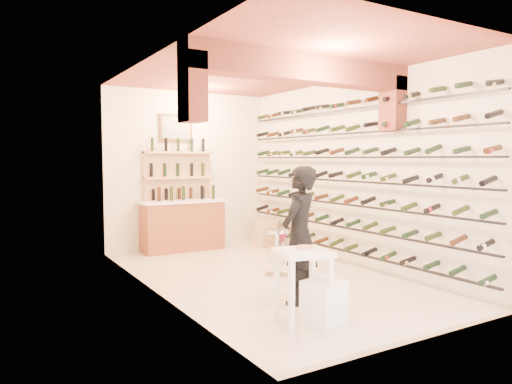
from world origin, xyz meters
TOP-DOWN VIEW (x-y plane):
  - ground at (0.00, 0.00)m, footprint 6.00×6.00m
  - room_shell at (0.00, -0.26)m, footprint 3.52×6.02m
  - wine_rack at (1.53, 0.00)m, footprint 0.32×5.70m
  - back_counter at (-0.30, 2.65)m, footprint 1.70×0.62m
  - back_shelving at (-0.30, 2.89)m, footprint 1.40×0.31m
  - tasting_table at (-0.73, -1.94)m, footprint 0.67×0.67m
  - white_stool at (-0.57, -2.13)m, footprint 0.46×0.46m
  - person at (-0.34, -1.35)m, footprint 0.76×0.68m
  - chrome_barstool at (0.16, -0.06)m, footprint 0.38×0.38m
  - crate_lower at (1.35, 2.20)m, footprint 0.53×0.43m
  - crate_upper at (1.35, 2.20)m, footprint 0.57×0.49m

SIDE VIEW (x-z plane):
  - ground at x=0.00m, z-range 0.00..0.00m
  - crate_lower at x=1.35m, z-range 0.00..0.28m
  - white_stool at x=-0.57m, z-range 0.00..0.48m
  - crate_upper at x=1.35m, z-range 0.28..0.56m
  - chrome_barstool at x=0.16m, z-range 0.06..0.80m
  - back_counter at x=-0.30m, z-range -0.11..1.18m
  - tasting_table at x=-0.73m, z-range 0.17..1.16m
  - person at x=-0.34m, z-range 0.00..1.74m
  - back_shelving at x=-0.30m, z-range -0.19..2.53m
  - wine_rack at x=1.53m, z-range 0.27..2.83m
  - room_shell at x=0.00m, z-range 0.65..3.86m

